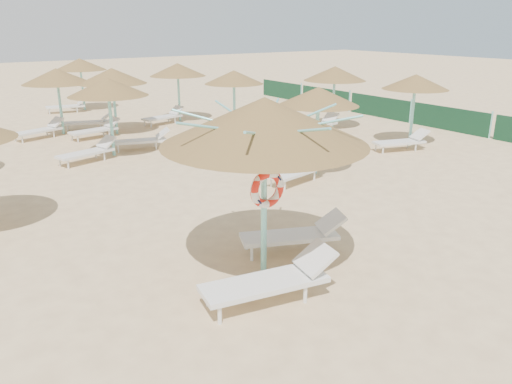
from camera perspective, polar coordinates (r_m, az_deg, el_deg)
ground at (r=9.65m, az=1.43°, el=-8.59°), size 120.00×120.00×0.00m
main_palapa at (r=8.62m, az=0.97°, el=8.03°), size 3.62×3.62×3.25m
lounger_main_a at (r=8.40m, az=1.96°, el=-9.95°), size 2.38×1.08×0.83m
lounger_main_b at (r=10.19m, az=4.60°, el=-4.82°), size 2.19×1.39×0.77m
palapa_field at (r=19.78m, az=-12.94°, el=12.11°), size 18.69×18.83×2.71m
windbreak_fence at (r=25.75m, az=14.00°, el=9.40°), size 0.08×19.84×1.10m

